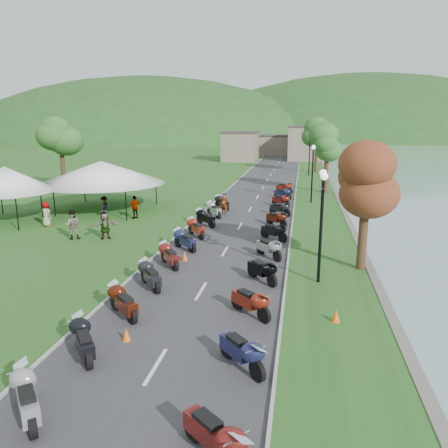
{
  "coord_description": "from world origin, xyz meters",
  "views": [
    {
      "loc": [
        4.05,
        -1.14,
        7.17
      ],
      "look_at": [
        -0.26,
        23.14,
        1.3
      ],
      "focal_mm": 35.0,
      "sensor_mm": 36.0,
      "label": 1
    }
  ],
  "objects_px": {
    "vendor_tent_main": "(102,186)",
    "pedestrian_a": "(106,238)",
    "pedestrian_c": "(105,216)",
    "pedestrian_b": "(73,239)"
  },
  "relations": [
    {
      "from": "vendor_tent_main",
      "to": "pedestrian_a",
      "type": "xyz_separation_m",
      "value": [
        4.01,
        -8.25,
        -2.0
      ]
    },
    {
      "from": "vendor_tent_main",
      "to": "pedestrian_a",
      "type": "height_order",
      "value": "vendor_tent_main"
    },
    {
      "from": "pedestrian_a",
      "to": "vendor_tent_main",
      "type": "bearing_deg",
      "value": 95.84
    },
    {
      "from": "pedestrian_c",
      "to": "vendor_tent_main",
      "type": "bearing_deg",
      "value": -160.87
    },
    {
      "from": "vendor_tent_main",
      "to": "pedestrian_a",
      "type": "relative_size",
      "value": 4.12
    },
    {
      "from": "pedestrian_a",
      "to": "pedestrian_c",
      "type": "distance_m",
      "value": 6.53
    },
    {
      "from": "pedestrian_a",
      "to": "pedestrian_c",
      "type": "xyz_separation_m",
      "value": [
        -2.82,
        5.89,
        0.0
      ]
    },
    {
      "from": "vendor_tent_main",
      "to": "pedestrian_c",
      "type": "xyz_separation_m",
      "value": [
        1.19,
        -2.36,
        -2.0
      ]
    },
    {
      "from": "pedestrian_b",
      "to": "pedestrian_c",
      "type": "bearing_deg",
      "value": -106.64
    },
    {
      "from": "vendor_tent_main",
      "to": "pedestrian_c",
      "type": "distance_m",
      "value": 3.31
    }
  ]
}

